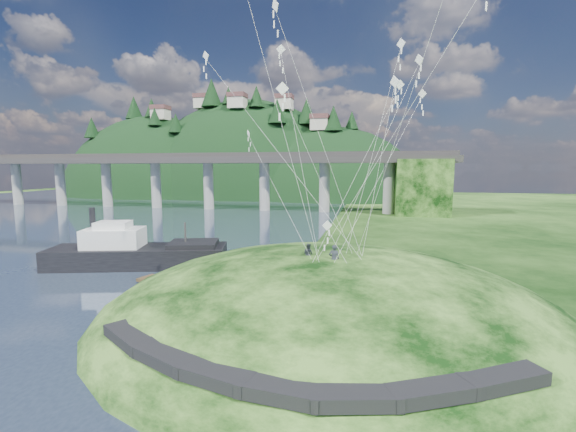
# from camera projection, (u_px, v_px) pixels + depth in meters

# --- Properties ---
(ground) EXTENTS (320.00, 320.00, 0.00)m
(ground) POSITION_uv_depth(u_px,v_px,m) (218.00, 318.00, 28.40)
(ground) COLOR black
(ground) RESTS_ON ground
(grass_hill) EXTENTS (36.00, 32.00, 13.00)m
(grass_hill) POSITION_uv_depth(u_px,v_px,m) (328.00, 336.00, 28.79)
(grass_hill) COLOR black
(grass_hill) RESTS_ON ground
(footpath) EXTENTS (22.29, 5.84, 0.83)m
(footpath) POSITION_uv_depth(u_px,v_px,m) (287.00, 371.00, 17.09)
(footpath) COLOR black
(footpath) RESTS_ON ground
(bridge) EXTENTS (160.00, 11.00, 15.00)m
(bridge) POSITION_uv_depth(u_px,v_px,m) (228.00, 173.00, 100.76)
(bridge) COLOR #2D2B2B
(bridge) RESTS_ON ground
(far_ridge) EXTENTS (153.00, 70.00, 94.50)m
(far_ridge) POSITION_uv_depth(u_px,v_px,m) (236.00, 213.00, 157.06)
(far_ridge) COLOR black
(far_ridge) RESTS_ON ground
(work_barge) EXTENTS (19.89, 10.36, 6.72)m
(work_barge) POSITION_uv_depth(u_px,v_px,m) (135.00, 252.00, 43.08)
(work_barge) COLOR black
(work_barge) RESTS_ON ground
(wooden_dock) EXTENTS (12.26, 5.39, 0.87)m
(wooden_dock) POSITION_uv_depth(u_px,v_px,m) (191.00, 287.00, 34.59)
(wooden_dock) COLOR #3D2C18
(wooden_dock) RESTS_ON ground
(kite_flyers) EXTENTS (2.78, 1.70, 1.96)m
(kite_flyers) POSITION_uv_depth(u_px,v_px,m) (321.00, 244.00, 26.50)
(kite_flyers) COLOR #292E37
(kite_flyers) RESTS_ON ground
(kite_swarm) EXTENTS (18.84, 16.14, 20.97)m
(kite_swarm) POSITION_uv_depth(u_px,v_px,m) (352.00, 56.00, 26.79)
(kite_swarm) COLOR white
(kite_swarm) RESTS_ON ground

